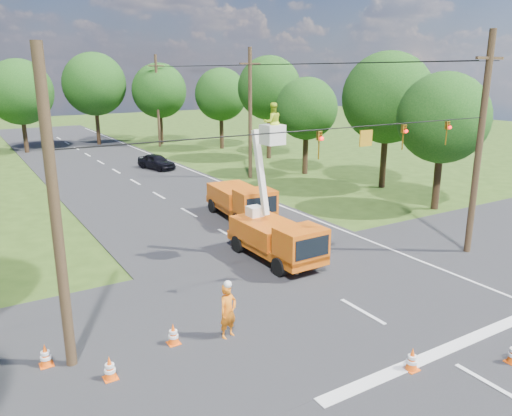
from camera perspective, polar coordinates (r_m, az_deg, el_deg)
ground at (r=34.77m, az=-11.05°, el=1.36°), size 140.00×140.00×0.00m
road_main at (r=34.77m, az=-11.05°, el=1.36°), size 12.00×100.00×0.06m
road_cross at (r=19.78m, az=8.06°, el=-9.48°), size 56.00×10.00×0.07m
stop_bar at (r=16.60m, az=19.91°, el=-15.50°), size 9.00×0.45×0.02m
edge_line at (r=37.02m, az=-2.92°, el=2.48°), size 0.12×90.00×0.02m
bucket_truck at (r=22.18m, az=2.38°, el=-2.36°), size 2.21×5.38×6.99m
second_truck at (r=28.55m, az=-1.66°, el=0.82°), size 2.62×5.74×2.09m
ground_worker at (r=16.17m, az=-3.21°, el=-11.72°), size 0.76×0.60×1.82m
distant_car at (r=44.26m, az=-11.32°, el=5.22°), size 2.59×4.20×1.33m
traffic_cone_0 at (r=15.46m, az=17.40°, el=-16.19°), size 0.38×0.38×0.71m
traffic_cone_2 at (r=27.22m, az=0.58°, el=-1.50°), size 0.38×0.38×0.71m
traffic_cone_3 at (r=16.22m, az=-9.43°, el=-14.04°), size 0.38×0.38×0.71m
traffic_cone_4 at (r=14.99m, az=-16.37°, el=-17.16°), size 0.38×0.38×0.71m
traffic_cone_5 at (r=16.17m, az=-22.93°, el=-15.25°), size 0.38×0.38×0.71m
traffic_cone_6 at (r=32.71m, az=-0.64°, el=1.41°), size 0.38×0.38×0.71m
pole_right_near at (r=24.54m, az=24.18°, el=6.65°), size 1.80×0.30×10.00m
pole_right_mid at (r=39.38m, az=-0.67°, el=10.80°), size 1.80×0.30×10.00m
pole_right_far at (r=57.44m, az=-11.18°, el=11.97°), size 1.80×0.30×10.00m
pole_left at (r=14.38m, az=-21.92°, el=-0.95°), size 0.30×0.30×9.00m
signal_span at (r=19.62m, az=13.80°, el=7.96°), size 18.00×0.29×1.07m
tree_right_a at (r=32.04m, az=20.61°, el=9.59°), size 5.40×5.40×8.28m
tree_right_b at (r=37.05m, az=14.82°, el=12.07°), size 6.40×6.40×9.65m
tree_right_c at (r=41.16m, az=5.79°, el=11.21°), size 5.00×5.00×7.83m
tree_right_d at (r=48.56m, az=1.53°, el=13.53°), size 6.00×6.00×9.70m
tree_right_e at (r=55.00m, az=-4.03°, el=12.81°), size 5.60×5.60×8.63m
tree_far_a at (r=57.14m, az=-25.39°, el=11.88°), size 6.60×6.60×9.50m
tree_far_b at (r=60.52m, az=-17.99°, el=13.30°), size 7.00×7.00×10.32m
tree_far_c at (r=59.62m, az=-11.00°, el=13.02°), size 6.20×6.20×9.18m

